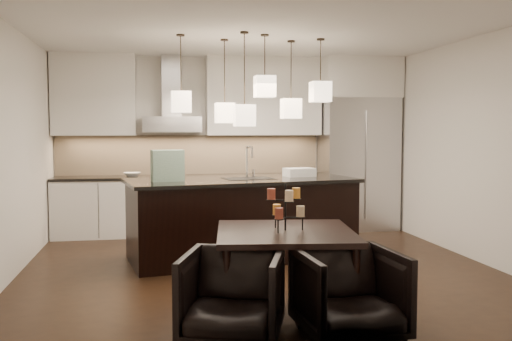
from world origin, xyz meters
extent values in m
cube|color=black|center=(0.00, 0.00, -0.01)|extent=(5.50, 5.50, 0.02)
cube|color=white|center=(0.00, 0.00, 2.81)|extent=(5.50, 5.50, 0.02)
cube|color=silver|center=(0.00, 2.76, 1.40)|extent=(5.50, 0.02, 2.80)
cube|color=silver|center=(0.00, -2.76, 1.40)|extent=(5.50, 0.02, 2.80)
cube|color=silver|center=(-2.76, 0.00, 1.40)|extent=(0.02, 5.50, 2.80)
cube|color=silver|center=(2.76, 0.00, 1.40)|extent=(0.02, 5.50, 2.80)
cube|color=#B7B7BA|center=(2.10, 2.38, 1.07)|extent=(1.20, 0.72, 2.15)
cube|color=silver|center=(2.10, 2.38, 2.47)|extent=(1.26, 0.72, 0.65)
cube|color=silver|center=(-0.62, 2.43, 0.44)|extent=(4.21, 0.62, 0.88)
cube|color=black|center=(-0.62, 2.43, 0.90)|extent=(4.21, 0.66, 0.04)
cube|color=beige|center=(-0.62, 2.73, 1.24)|extent=(4.21, 0.02, 0.63)
cube|color=silver|center=(-2.10, 2.57, 2.17)|extent=(1.25, 0.35, 1.25)
cube|color=silver|center=(0.55, 2.57, 2.17)|extent=(1.85, 0.35, 1.25)
cube|color=#B7B7BA|center=(-0.93, 2.48, 1.72)|extent=(0.90, 0.52, 0.24)
cube|color=#B7B7BA|center=(-0.93, 2.59, 2.32)|extent=(0.30, 0.28, 0.96)
imported|color=silver|center=(-1.54, 2.38, 0.95)|extent=(0.28, 0.28, 0.06)
cube|color=black|center=(-0.12, 0.58, 0.49)|extent=(2.92, 1.56, 0.98)
cube|color=black|center=(-0.12, 0.58, 1.00)|extent=(3.02, 1.66, 0.04)
cube|color=#246C42|center=(-1.05, 0.38, 1.21)|extent=(0.41, 0.26, 0.38)
cube|color=silver|center=(0.69, 0.78, 1.08)|extent=(0.42, 0.33, 0.11)
cylinder|color=beige|center=(0.09, -1.58, 0.91)|extent=(0.08, 0.08, 0.10)
cylinder|color=orange|center=(-0.10, -1.43, 0.91)|extent=(0.08, 0.08, 0.10)
cylinder|color=brown|center=(-0.13, -1.67, 0.91)|extent=(0.08, 0.08, 0.10)
cylinder|color=orange|center=(0.07, -1.49, 1.06)|extent=(0.08, 0.08, 0.10)
cylinder|color=brown|center=(-0.17, -1.52, 1.06)|extent=(0.08, 0.08, 0.10)
cylinder|color=beige|center=(-0.05, -1.69, 1.06)|extent=(0.08, 0.08, 0.10)
imported|color=black|center=(-0.63, -2.22, 0.35)|extent=(0.96, 0.97, 0.71)
imported|color=black|center=(0.28, -2.34, 0.36)|extent=(0.82, 0.84, 0.72)
cube|color=beige|center=(-0.87, 0.55, 1.98)|extent=(0.24, 0.24, 0.26)
cube|color=beige|center=(-0.30, 0.83, 1.85)|extent=(0.24, 0.24, 0.26)
cube|color=beige|center=(0.14, 0.37, 2.17)|extent=(0.24, 0.24, 0.26)
cube|color=beige|center=(0.57, 0.79, 1.92)|extent=(0.24, 0.24, 0.26)
cube|color=beige|center=(0.91, 0.57, 2.13)|extent=(0.24, 0.24, 0.26)
cube|color=beige|center=(-0.13, 0.23, 1.81)|extent=(0.24, 0.24, 0.26)
camera|label=1|loc=(-1.22, -6.54, 1.65)|focal=40.00mm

